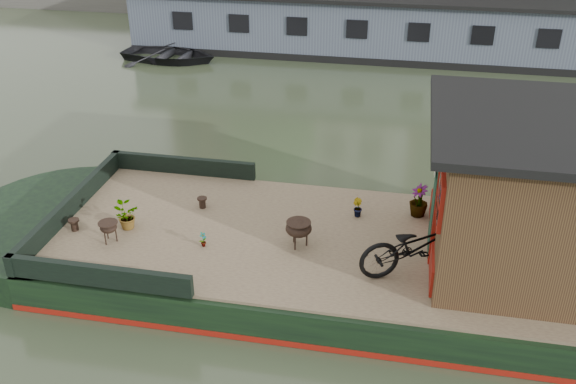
% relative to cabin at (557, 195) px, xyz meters
% --- Properties ---
extents(ground, '(120.00, 120.00, 0.00)m').
position_rel_cabin_xyz_m(ground, '(-2.19, 0.00, -1.88)').
color(ground, '#323C26').
rests_on(ground, ground).
extents(houseboat_hull, '(14.01, 4.02, 0.60)m').
position_rel_cabin_xyz_m(houseboat_hull, '(-3.52, 0.00, -1.60)').
color(houseboat_hull, black).
rests_on(houseboat_hull, ground).
extents(houseboat_deck, '(11.80, 3.80, 0.05)m').
position_rel_cabin_xyz_m(houseboat_deck, '(-2.19, 0.00, -1.25)').
color(houseboat_deck, '#817050').
rests_on(houseboat_deck, houseboat_hull).
extents(bow_bulwark, '(3.00, 4.00, 0.35)m').
position_rel_cabin_xyz_m(bow_bulwark, '(-7.25, 0.00, -1.05)').
color(bow_bulwark, black).
rests_on(bow_bulwark, houseboat_deck).
extents(cabin, '(4.00, 3.50, 2.42)m').
position_rel_cabin_xyz_m(cabin, '(0.00, 0.00, 0.00)').
color(cabin, black).
rests_on(cabin, houseboat_deck).
extents(bicycle, '(1.98, 1.37, 0.99)m').
position_rel_cabin_xyz_m(bicycle, '(-1.99, -0.65, -0.73)').
color(bicycle, black).
rests_on(bicycle, houseboat_deck).
extents(potted_plant_b, '(0.24, 0.24, 0.34)m').
position_rel_cabin_xyz_m(potted_plant_b, '(-3.05, 0.90, -1.06)').
color(potted_plant_b, brown).
rests_on(potted_plant_b, houseboat_deck).
extents(potted_plant_c, '(0.44, 0.38, 0.47)m').
position_rel_cabin_xyz_m(potted_plant_c, '(-6.94, -0.30, -0.99)').
color(potted_plant_c, '#945B2B').
rests_on(potted_plant_c, houseboat_deck).
extents(potted_plant_d, '(0.47, 0.47, 0.60)m').
position_rel_cabin_xyz_m(potted_plant_d, '(-1.99, 1.13, -0.93)').
color(potted_plant_d, '#985B29').
rests_on(potted_plant_d, houseboat_deck).
extents(potted_plant_e, '(0.13, 0.16, 0.27)m').
position_rel_cabin_xyz_m(potted_plant_e, '(-5.45, -0.59, -1.09)').
color(potted_plant_e, brown).
rests_on(potted_plant_e, houseboat_deck).
extents(brazier_front, '(0.38, 0.38, 0.37)m').
position_rel_cabin_xyz_m(brazier_front, '(-7.03, -0.75, -1.04)').
color(brazier_front, black).
rests_on(brazier_front, houseboat_deck).
extents(brazier_rear, '(0.48, 0.48, 0.46)m').
position_rel_cabin_xyz_m(brazier_rear, '(-3.91, -0.27, -1.00)').
color(brazier_rear, black).
rests_on(brazier_rear, houseboat_deck).
extents(bollard_port, '(0.18, 0.18, 0.20)m').
position_rel_cabin_xyz_m(bollard_port, '(-5.86, 0.65, -1.13)').
color(bollard_port, black).
rests_on(bollard_port, houseboat_deck).
extents(bollard_stbd, '(0.19, 0.19, 0.21)m').
position_rel_cabin_xyz_m(bollard_stbd, '(-7.79, -0.53, -1.12)').
color(bollard_stbd, black).
rests_on(bollard_stbd, houseboat_deck).
extents(dinghy, '(3.48, 2.62, 0.68)m').
position_rel_cabin_xyz_m(dinghy, '(-10.49, 11.23, -1.54)').
color(dinghy, black).
rests_on(dinghy, ground).
extents(far_houseboat, '(20.40, 4.40, 2.11)m').
position_rel_cabin_xyz_m(far_houseboat, '(-2.19, 14.00, -0.91)').
color(far_houseboat, '#4B5664').
rests_on(far_houseboat, ground).
extents(quay, '(60.00, 6.00, 0.90)m').
position_rel_cabin_xyz_m(quay, '(-2.19, 20.50, -1.43)').
color(quay, '#47443F').
rests_on(quay, ground).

